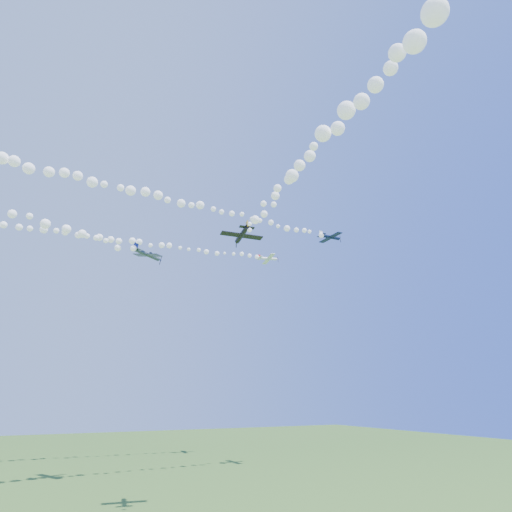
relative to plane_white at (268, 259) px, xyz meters
name	(u,v)px	position (x,y,z in m)	size (l,w,h in m)	color
ground	(213,476)	(-22.10, -15.94, -54.34)	(260.00, 260.00, 0.00)	#25481B
plane_white	(268,259)	(0.00, 0.00, 0.00)	(6.76, 6.96, 1.98)	white
smoke_trail_white	(115,239)	(-43.62, 3.01, -0.32)	(83.25, 8.04, 2.86)	white
plane_navy	(330,237)	(4.05, -25.00, -0.93)	(7.09, 7.42, 1.89)	#0B1533
smoke_trail_navy	(174,200)	(-37.29, -28.19, -1.15)	(78.50, 8.43, 2.78)	white
plane_grey	(147,254)	(-40.27, -21.69, -11.36)	(7.27, 7.71, 2.88)	#35404D
plane_black	(242,235)	(-32.14, -49.76, -15.30)	(6.74, 6.34, 2.42)	black
smoke_trail_black	(364,95)	(-37.11, -83.74, -15.53)	(11.37, 64.24, 2.64)	white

